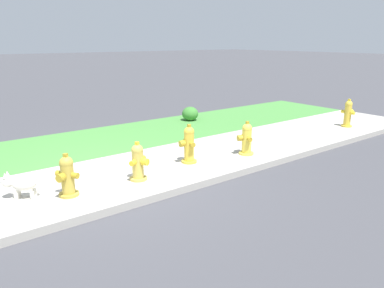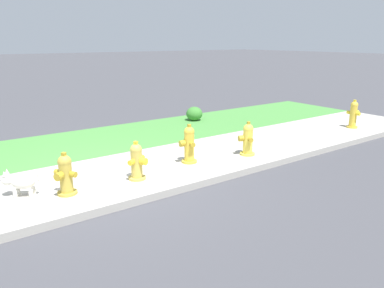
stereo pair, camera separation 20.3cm
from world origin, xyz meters
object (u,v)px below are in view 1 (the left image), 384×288
object	(u,v)px
fire_hydrant_far_end	(189,145)
shrub_bush_mid_verge	(190,114)
fire_hydrant_by_grass_verge	(138,162)
fire_hydrant_mid_block	(67,176)
fire_hydrant_across_street	(246,139)
fire_hydrant_at_driveway	(348,114)
small_white_dog	(20,184)

from	to	relation	value
fire_hydrant_far_end	shrub_bush_mid_verge	distance (m)	3.87
fire_hydrant_by_grass_verge	fire_hydrant_mid_block	size ratio (longest dim) A/B	1.00
fire_hydrant_across_street	fire_hydrant_by_grass_verge	bearing A→B (deg)	111.56
fire_hydrant_across_street	fire_hydrant_mid_block	size ratio (longest dim) A/B	1.04
fire_hydrant_at_driveway	fire_hydrant_mid_block	size ratio (longest dim) A/B	1.13
fire_hydrant_by_grass_verge	shrub_bush_mid_verge	xyz separation A→B (m)	(3.57, 3.28, -0.12)
fire_hydrant_by_grass_verge	small_white_dog	size ratio (longest dim) A/B	1.36
fire_hydrant_at_driveway	shrub_bush_mid_verge	world-z (taller)	fire_hydrant_at_driveway
small_white_dog	fire_hydrant_far_end	bearing A→B (deg)	-151.47
fire_hydrant_mid_block	small_white_dog	distance (m)	0.67
fire_hydrant_by_grass_verge	small_white_dog	bearing A→B (deg)	-38.66
fire_hydrant_across_street	fire_hydrant_by_grass_verge	size ratio (longest dim) A/B	1.05
fire_hydrant_at_driveway	fire_hydrant_mid_block	world-z (taller)	fire_hydrant_at_driveway
fire_hydrant_far_end	fire_hydrant_mid_block	size ratio (longest dim) A/B	1.13
fire_hydrant_far_end	fire_hydrant_at_driveway	distance (m)	5.20
fire_hydrant_across_street	fire_hydrant_by_grass_verge	xyz separation A→B (m)	(-2.46, 0.07, -0.02)
fire_hydrant_across_street	fire_hydrant_far_end	bearing A→B (deg)	100.08
fire_hydrant_far_end	fire_hydrant_at_driveway	world-z (taller)	fire_hydrant_at_driveway
fire_hydrant_far_end	fire_hydrant_by_grass_verge	distance (m)	1.23
fire_hydrant_by_grass_verge	small_white_dog	distance (m)	1.79
fire_hydrant_by_grass_verge	fire_hydrant_at_driveway	distance (m)	6.41
fire_hydrant_across_street	fire_hydrant_mid_block	world-z (taller)	fire_hydrant_across_street
fire_hydrant_across_street	small_white_dog	size ratio (longest dim) A/B	1.42
small_white_dog	shrub_bush_mid_verge	xyz separation A→B (m)	(5.31, 2.90, -0.04)
small_white_dog	fire_hydrant_across_street	bearing A→B (deg)	-154.46
fire_hydrant_across_street	fire_hydrant_at_driveway	bearing A→B (deg)	-64.78
fire_hydrant_at_driveway	fire_hydrant_mid_block	bearing A→B (deg)	-91.02
fire_hydrant_by_grass_verge	fire_hydrant_far_end	bearing A→B (deg)	163.92
fire_hydrant_by_grass_verge	fire_hydrant_at_driveway	size ratio (longest dim) A/B	0.88
fire_hydrant_far_end	shrub_bush_mid_verge	xyz separation A→B (m)	(2.35, 3.06, -0.16)
shrub_bush_mid_verge	fire_hydrant_mid_block	bearing A→B (deg)	-145.71
shrub_bush_mid_verge	fire_hydrant_far_end	bearing A→B (deg)	-127.51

